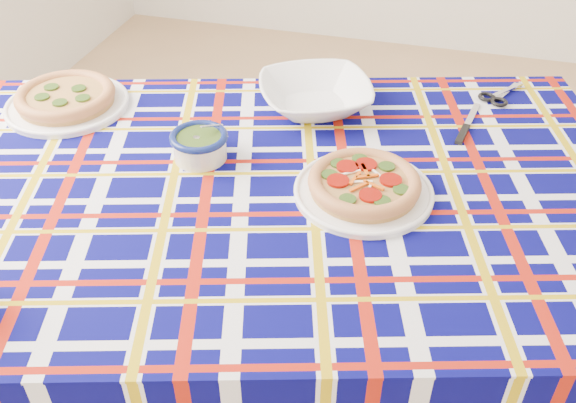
% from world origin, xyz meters
% --- Properties ---
extents(floor, '(4.00, 4.00, 0.00)m').
position_xyz_m(floor, '(0.00, 0.00, 0.00)').
color(floor, tan).
rests_on(floor, ground).
extents(dining_table, '(1.75, 1.36, 0.72)m').
position_xyz_m(dining_table, '(-0.37, -0.43, 0.65)').
color(dining_table, brown).
rests_on(dining_table, floor).
extents(tablecloth, '(1.79, 1.40, 0.10)m').
position_xyz_m(tablecloth, '(-0.37, -0.43, 0.68)').
color(tablecloth, '#05044E').
rests_on(tablecloth, dining_table).
extents(main_focaccia_plate, '(0.33, 0.33, 0.06)m').
position_xyz_m(main_focaccia_plate, '(-0.19, -0.41, 0.76)').
color(main_focaccia_plate, '#B27D3F').
rests_on(main_focaccia_plate, tablecloth).
extents(pesto_bowl, '(0.17, 0.17, 0.08)m').
position_xyz_m(pesto_bowl, '(-0.57, -0.37, 0.77)').
color(pesto_bowl, '#23390F').
rests_on(pesto_bowl, tablecloth).
extents(serving_bowl, '(0.37, 0.37, 0.07)m').
position_xyz_m(serving_bowl, '(-0.37, -0.08, 0.76)').
color(serving_bowl, white).
rests_on(serving_bowl, tablecloth).
extents(second_focaccia_plate, '(0.40, 0.40, 0.06)m').
position_xyz_m(second_focaccia_plate, '(-0.98, -0.25, 0.76)').
color(second_focaccia_plate, '#B27D3F').
rests_on(second_focaccia_plate, tablecloth).
extents(table_knife, '(0.06, 0.22, 0.01)m').
position_xyz_m(table_knife, '(0.01, -0.03, 0.73)').
color(table_knife, silver).
rests_on(table_knife, tablecloth).
extents(kitchen_scissors, '(0.16, 0.20, 0.02)m').
position_xyz_m(kitchen_scissors, '(0.10, 0.12, 0.74)').
color(kitchen_scissors, silver).
rests_on(kitchen_scissors, tablecloth).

